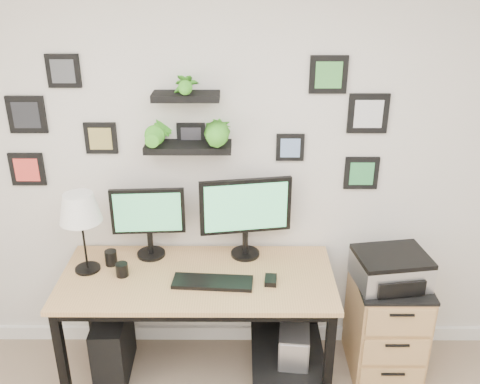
{
  "coord_description": "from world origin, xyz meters",
  "views": [
    {
      "loc": [
        0.01,
        -1.02,
        2.48
      ],
      "look_at": [
        0.0,
        1.83,
        1.2
      ],
      "focal_mm": 40.0,
      "sensor_mm": 36.0,
      "label": 1
    }
  ],
  "objects_px": {
    "monitor_right": "(246,211)",
    "mug": "(122,270)",
    "monitor_left": "(148,218)",
    "file_cabinet": "(385,324)",
    "desk": "(204,290)",
    "table_lamp": "(80,210)",
    "printer": "(391,268)",
    "pc_tower_black": "(114,344)",
    "pc_tower_grey": "(293,348)"
  },
  "relations": [
    {
      "from": "desk",
      "to": "monitor_left",
      "type": "distance_m",
      "value": 0.55
    },
    {
      "from": "table_lamp",
      "to": "file_cabinet",
      "type": "relative_size",
      "value": 0.74
    },
    {
      "from": "mug",
      "to": "pc_tower_black",
      "type": "relative_size",
      "value": 0.19
    },
    {
      "from": "monitor_right",
      "to": "mug",
      "type": "relative_size",
      "value": 6.79
    },
    {
      "from": "mug",
      "to": "printer",
      "type": "xyz_separation_m",
      "value": [
        1.59,
        0.06,
        -0.02
      ]
    },
    {
      "from": "pc_tower_grey",
      "to": "file_cabinet",
      "type": "height_order",
      "value": "file_cabinet"
    },
    {
      "from": "monitor_left",
      "to": "table_lamp",
      "type": "distance_m",
      "value": 0.41
    },
    {
      "from": "table_lamp",
      "to": "printer",
      "type": "height_order",
      "value": "table_lamp"
    },
    {
      "from": "monitor_left",
      "to": "pc_tower_black",
      "type": "xyz_separation_m",
      "value": [
        -0.24,
        -0.2,
        -0.8
      ]
    },
    {
      "from": "monitor_left",
      "to": "printer",
      "type": "height_order",
      "value": "monitor_left"
    },
    {
      "from": "desk",
      "to": "pc_tower_grey",
      "type": "bearing_deg",
      "value": -2.2
    },
    {
      "from": "file_cabinet",
      "to": "desk",
      "type": "bearing_deg",
      "value": -177.07
    },
    {
      "from": "monitor_left",
      "to": "monitor_right",
      "type": "bearing_deg",
      "value": 0.48
    },
    {
      "from": "monitor_right",
      "to": "printer",
      "type": "height_order",
      "value": "monitor_right"
    },
    {
      "from": "desk",
      "to": "table_lamp",
      "type": "xyz_separation_m",
      "value": [
        -0.69,
        0.03,
        0.52
      ]
    },
    {
      "from": "desk",
      "to": "mug",
      "type": "distance_m",
      "value": 0.5
    },
    {
      "from": "monitor_left",
      "to": "file_cabinet",
      "type": "height_order",
      "value": "monitor_left"
    },
    {
      "from": "monitor_right",
      "to": "printer",
      "type": "relative_size",
      "value": 1.21
    },
    {
      "from": "pc_tower_black",
      "to": "table_lamp",
      "type": "bearing_deg",
      "value": 160.37
    },
    {
      "from": "monitor_right",
      "to": "pc_tower_grey",
      "type": "xyz_separation_m",
      "value": [
        0.3,
        -0.22,
        -0.85
      ]
    },
    {
      "from": "table_lamp",
      "to": "pc_tower_black",
      "type": "xyz_separation_m",
      "value": [
        0.11,
        -0.04,
        -0.93
      ]
    },
    {
      "from": "table_lamp",
      "to": "pc_tower_grey",
      "type": "distance_m",
      "value": 1.56
    },
    {
      "from": "desk",
      "to": "monitor_right",
      "type": "xyz_separation_m",
      "value": [
        0.25,
        0.2,
        0.43
      ]
    },
    {
      "from": "pc_tower_black",
      "to": "pc_tower_grey",
      "type": "xyz_separation_m",
      "value": [
        1.14,
        -0.02,
        -0.01
      ]
    },
    {
      "from": "desk",
      "to": "mug",
      "type": "bearing_deg",
      "value": -176.06
    },
    {
      "from": "monitor_left",
      "to": "pc_tower_grey",
      "type": "distance_m",
      "value": 1.22
    },
    {
      "from": "pc_tower_grey",
      "to": "printer",
      "type": "height_order",
      "value": "printer"
    },
    {
      "from": "file_cabinet",
      "to": "printer",
      "type": "relative_size",
      "value": 1.46
    },
    {
      "from": "monitor_right",
      "to": "pc_tower_grey",
      "type": "relative_size",
      "value": 1.29
    },
    {
      "from": "pc_tower_black",
      "to": "desk",
      "type": "bearing_deg",
      "value": -1.42
    },
    {
      "from": "desk",
      "to": "printer",
      "type": "relative_size",
      "value": 3.5
    },
    {
      "from": "monitor_left",
      "to": "desk",
      "type": "bearing_deg",
      "value": -29.64
    },
    {
      "from": "printer",
      "to": "monitor_left",
      "type": "bearing_deg",
      "value": 173.44
    },
    {
      "from": "table_lamp",
      "to": "printer",
      "type": "xyz_separation_m",
      "value": [
        1.81,
        -0.01,
        -0.38
      ]
    },
    {
      "from": "desk",
      "to": "mug",
      "type": "height_order",
      "value": "mug"
    },
    {
      "from": "monitor_left",
      "to": "pc_tower_black",
      "type": "relative_size",
      "value": 1.04
    },
    {
      "from": "monitor_right",
      "to": "file_cabinet",
      "type": "distance_m",
      "value": 1.15
    },
    {
      "from": "pc_tower_grey",
      "to": "file_cabinet",
      "type": "distance_m",
      "value": 0.6
    },
    {
      "from": "mug",
      "to": "file_cabinet",
      "type": "relative_size",
      "value": 0.12
    },
    {
      "from": "desk",
      "to": "table_lamp",
      "type": "relative_size",
      "value": 3.24
    },
    {
      "from": "monitor_right",
      "to": "mug",
      "type": "distance_m",
      "value": 0.8
    },
    {
      "from": "pc_tower_grey",
      "to": "file_cabinet",
      "type": "xyz_separation_m",
      "value": [
        0.58,
        0.08,
        0.13
      ]
    },
    {
      "from": "monitor_right",
      "to": "pc_tower_black",
      "type": "xyz_separation_m",
      "value": [
        -0.83,
        -0.2,
        -0.84
      ]
    },
    {
      "from": "pc_tower_black",
      "to": "file_cabinet",
      "type": "relative_size",
      "value": 0.65
    },
    {
      "from": "pc_tower_black",
      "to": "file_cabinet",
      "type": "bearing_deg",
      "value": 0.35
    },
    {
      "from": "pc_tower_grey",
      "to": "table_lamp",
      "type": "bearing_deg",
      "value": 177.53
    },
    {
      "from": "table_lamp",
      "to": "pc_tower_black",
      "type": "height_order",
      "value": "table_lamp"
    },
    {
      "from": "desk",
      "to": "printer",
      "type": "bearing_deg",
      "value": 1.38
    },
    {
      "from": "pc_tower_black",
      "to": "mug",
      "type": "bearing_deg",
      "value": -16.7
    },
    {
      "from": "monitor_left",
      "to": "file_cabinet",
      "type": "distance_m",
      "value": 1.63
    }
  ]
}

